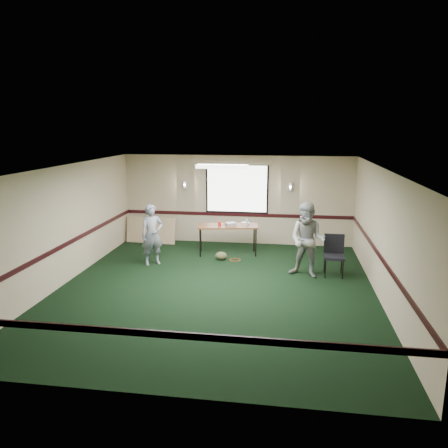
# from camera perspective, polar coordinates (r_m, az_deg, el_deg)

# --- Properties ---
(ground) EXTENTS (8.00, 8.00, 0.00)m
(ground) POSITION_cam_1_polar(r_m,az_deg,el_deg) (9.86, -1.12, -8.48)
(ground) COLOR black
(ground) RESTS_ON ground
(room_shell) EXTENTS (8.00, 8.02, 8.00)m
(room_shell) POSITION_cam_1_polar(r_m,az_deg,el_deg) (11.47, 0.60, 2.75)
(room_shell) COLOR #C9B591
(room_shell) RESTS_ON ground
(folding_table) EXTENTS (1.77, 0.95, 0.84)m
(folding_table) POSITION_cam_1_polar(r_m,az_deg,el_deg) (12.24, 0.49, -0.44)
(folding_table) COLOR #563018
(folding_table) RESTS_ON ground
(projector) EXTENTS (0.34, 0.32, 0.09)m
(projector) POSITION_cam_1_polar(r_m,az_deg,el_deg) (12.16, 0.88, -0.01)
(projector) COLOR #9A99A2
(projector) RESTS_ON folding_table
(game_console) EXTENTS (0.26, 0.24, 0.05)m
(game_console) POSITION_cam_1_polar(r_m,az_deg,el_deg) (12.39, 2.82, 0.12)
(game_console) COLOR white
(game_console) RESTS_ON folding_table
(red_cup) EXTENTS (0.08, 0.08, 0.12)m
(red_cup) POSITION_cam_1_polar(r_m,az_deg,el_deg) (12.14, -0.59, 0.05)
(red_cup) COLOR red
(red_cup) RESTS_ON folding_table
(water_bottle) EXTENTS (0.06, 0.06, 0.19)m
(water_bottle) POSITION_cam_1_polar(r_m,az_deg,el_deg) (12.17, 3.01, 0.21)
(water_bottle) COLOR #87B6DE
(water_bottle) RESTS_ON folding_table
(duffel_bag) EXTENTS (0.37, 0.32, 0.23)m
(duffel_bag) POSITION_cam_1_polar(r_m,az_deg,el_deg) (11.87, -0.37, -4.19)
(duffel_bag) COLOR #444127
(duffel_bag) RESTS_ON ground
(cable_coil) EXTENTS (0.33, 0.33, 0.02)m
(cable_coil) POSITION_cam_1_polar(r_m,az_deg,el_deg) (11.89, 1.45, -4.69)
(cable_coil) COLOR #C23E18
(cable_coil) RESTS_ON ground
(folded_table) EXTENTS (1.57, 0.32, 0.80)m
(folded_table) POSITION_cam_1_polar(r_m,az_deg,el_deg) (13.70, -9.51, -0.80)
(folded_table) COLOR tan
(folded_table) RESTS_ON ground
(conference_chair) EXTENTS (0.50, 0.52, 0.99)m
(conference_chair) POSITION_cam_1_polar(r_m,az_deg,el_deg) (10.93, 14.18, -3.54)
(conference_chair) COLOR black
(conference_chair) RESTS_ON ground
(person_left) EXTENTS (0.69, 0.64, 1.59)m
(person_left) POSITION_cam_1_polar(r_m,az_deg,el_deg) (11.50, -9.36, -1.38)
(person_left) COLOR #39537E
(person_left) RESTS_ON ground
(person_right) EXTENTS (1.05, 0.94, 1.81)m
(person_right) POSITION_cam_1_polar(r_m,az_deg,el_deg) (10.58, 10.84, -2.09)
(person_right) COLOR #738EB3
(person_right) RESTS_ON ground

